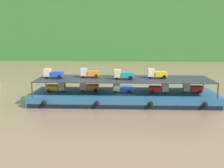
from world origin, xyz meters
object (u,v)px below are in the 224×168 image
at_px(mini_truck_lower_stern, 56,87).
at_px(mini_truck_lower_aft, 89,87).
at_px(mini_truck_lower_mid, 122,88).
at_px(mini_truck_lower_bow, 192,88).
at_px(cargo_barge, 124,97).
at_px(mini_truck_upper_mid, 90,73).
at_px(mini_truck_upper_bow, 157,74).
at_px(mini_truck_lower_fore, 159,88).
at_px(mini_truck_upper_fore, 124,74).
at_px(mini_truck_upper_stern, 53,73).

xyz_separation_m(mini_truck_lower_stern, mini_truck_lower_aft, (4.70, 0.51, 0.00)).
height_order(mini_truck_lower_mid, mini_truck_lower_bow, same).
distance_m(cargo_barge, mini_truck_lower_bow, 9.88).
height_order(mini_truck_upper_mid, mini_truck_upper_bow, same).
height_order(mini_truck_lower_aft, mini_truck_lower_fore, same).
distance_m(mini_truck_lower_mid, mini_truck_upper_fore, 2.04).
relative_size(cargo_barge, mini_truck_lower_mid, 9.52).
height_order(mini_truck_lower_aft, mini_truck_upper_stern, mini_truck_upper_stern).
bearing_deg(cargo_barge, mini_truck_upper_mid, 171.49).
bearing_deg(mini_truck_upper_mid, mini_truck_upper_bow, -1.72).
bearing_deg(mini_truck_lower_mid, mini_truck_upper_fore, -65.63).
relative_size(mini_truck_lower_stern, mini_truck_upper_mid, 0.99).
bearing_deg(mini_truck_lower_mid, mini_truck_upper_stern, 179.39).
distance_m(mini_truck_lower_bow, mini_truck_upper_mid, 14.88).
relative_size(mini_truck_lower_mid, mini_truck_lower_bow, 1.00).
xyz_separation_m(mini_truck_lower_mid, mini_truck_lower_bow, (9.95, 0.31, 0.00)).
xyz_separation_m(mini_truck_lower_fore, mini_truck_upper_mid, (-9.95, 1.08, 2.00)).
distance_m(mini_truck_lower_stern, mini_truck_lower_aft, 4.73).
bearing_deg(mini_truck_lower_stern, mini_truck_upper_bow, 1.77).
distance_m(mini_truck_lower_stern, mini_truck_upper_stern, 2.03).
relative_size(mini_truck_upper_stern, mini_truck_upper_bow, 1.00).
bearing_deg(mini_truck_upper_stern, mini_truck_lower_stern, 20.69).
xyz_separation_m(cargo_barge, mini_truck_upper_bow, (4.73, 0.45, 3.44)).
relative_size(mini_truck_lower_bow, mini_truck_upper_stern, 1.00).
height_order(mini_truck_lower_stern, mini_truck_upper_bow, mini_truck_upper_bow).
xyz_separation_m(mini_truck_lower_mid, mini_truck_upper_stern, (-9.90, 0.10, 2.00)).
bearing_deg(mini_truck_lower_bow, mini_truck_upper_mid, 177.47).
bearing_deg(mini_truck_upper_fore, mini_truck_lower_aft, 167.85).
height_order(mini_truck_lower_stern, mini_truck_upper_fore, mini_truck_upper_fore).
height_order(cargo_barge, mini_truck_lower_fore, mini_truck_lower_fore).
xyz_separation_m(cargo_barge, mini_truck_lower_bow, (9.77, 0.09, 1.44)).
distance_m(mini_truck_lower_mid, mini_truck_lower_bow, 9.95).
bearing_deg(mini_truck_lower_mid, mini_truck_lower_bow, 1.81).
bearing_deg(mini_truck_lower_bow, cargo_barge, -179.47).
distance_m(cargo_barge, mini_truck_upper_fore, 3.49).
relative_size(mini_truck_lower_mid, mini_truck_upper_bow, 1.00).
bearing_deg(mini_truck_upper_stern, mini_truck_upper_mid, 9.55).
bearing_deg(cargo_barge, mini_truck_lower_aft, 174.25).
bearing_deg(mini_truck_lower_aft, mini_truck_upper_fore, -12.15).
height_order(mini_truck_lower_bow, mini_truck_upper_bow, mini_truck_upper_bow).
bearing_deg(mini_truck_lower_stern, mini_truck_lower_mid, -1.36).
bearing_deg(mini_truck_lower_fore, mini_truck_lower_aft, 175.17).
distance_m(mini_truck_lower_stern, mini_truck_lower_mid, 9.58).
height_order(mini_truck_lower_bow, mini_truck_upper_mid, mini_truck_upper_mid).
bearing_deg(mini_truck_lower_stern, mini_truck_upper_mid, 8.77).
bearing_deg(mini_truck_upper_bow, mini_truck_upper_fore, -167.80).
distance_m(mini_truck_lower_aft, mini_truck_lower_mid, 4.93).
xyz_separation_m(mini_truck_lower_aft, mini_truck_upper_mid, (0.09, 0.23, 2.00)).
height_order(mini_truck_lower_bow, mini_truck_upper_stern, mini_truck_upper_stern).
height_order(cargo_barge, mini_truck_lower_aft, mini_truck_lower_aft).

